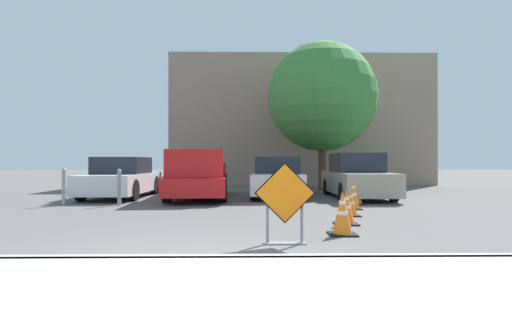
% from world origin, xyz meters
% --- Properties ---
extents(ground_plane, '(96.00, 96.00, 0.00)m').
position_xyz_m(ground_plane, '(0.00, 10.00, 0.00)').
color(ground_plane, '#565451').
extents(sidewalk_strip, '(25.91, 2.92, 0.14)m').
position_xyz_m(sidewalk_strip, '(0.00, -1.46, 0.07)').
color(sidewalk_strip, '#ADAAA3').
rests_on(sidewalk_strip, ground_plane).
extents(curb_lip, '(25.91, 0.20, 0.14)m').
position_xyz_m(curb_lip, '(0.00, 0.00, 0.07)').
color(curb_lip, '#ADAAA3').
rests_on(curb_lip, ground_plane).
extents(road_closed_sign, '(0.93, 0.20, 1.24)m').
position_xyz_m(road_closed_sign, '(1.40, 1.31, 0.66)').
color(road_closed_sign, black).
rests_on(road_closed_sign, ground_plane).
extents(traffic_cone_nearest, '(0.46, 0.46, 0.76)m').
position_xyz_m(traffic_cone_nearest, '(2.45, 2.08, 0.37)').
color(traffic_cone_nearest, black).
rests_on(traffic_cone_nearest, ground_plane).
extents(traffic_cone_second, '(0.45, 0.45, 0.70)m').
position_xyz_m(traffic_cone_second, '(2.79, 3.19, 0.34)').
color(traffic_cone_second, black).
rests_on(traffic_cone_second, ground_plane).
extents(traffic_cone_third, '(0.40, 0.40, 0.61)m').
position_xyz_m(traffic_cone_third, '(3.20, 4.43, 0.30)').
color(traffic_cone_third, black).
rests_on(traffic_cone_third, ground_plane).
extents(traffic_cone_fourth, '(0.40, 0.40, 0.79)m').
position_xyz_m(traffic_cone_fourth, '(3.59, 5.72, 0.39)').
color(traffic_cone_fourth, black).
rests_on(traffic_cone_fourth, ground_plane).
extents(traffic_cone_fifth, '(0.39, 0.39, 0.82)m').
position_xyz_m(traffic_cone_fifth, '(4.03, 6.95, 0.40)').
color(traffic_cone_fifth, black).
rests_on(traffic_cone_fifth, ground_plane).
extents(parked_car_nearest, '(1.89, 4.40, 1.41)m').
position_xyz_m(parked_car_nearest, '(-3.65, 9.41, 0.66)').
color(parked_car_nearest, silver).
rests_on(parked_car_nearest, ground_plane).
extents(pickup_truck, '(2.17, 5.49, 1.62)m').
position_xyz_m(pickup_truck, '(-0.88, 8.79, 0.74)').
color(pickup_truck, red).
rests_on(pickup_truck, ground_plane).
extents(parked_car_second, '(1.98, 4.20, 1.42)m').
position_xyz_m(parked_car_second, '(1.85, 9.48, 0.66)').
color(parked_car_second, silver).
rests_on(parked_car_second, ground_plane).
extents(parked_car_third, '(1.84, 4.59, 1.55)m').
position_xyz_m(parked_car_third, '(4.60, 9.13, 0.70)').
color(parked_car_third, '#A39984').
rests_on(parked_car_third, ground_plane).
extents(bollard_nearest, '(0.12, 0.12, 1.05)m').
position_xyz_m(bollard_nearest, '(-2.86, 6.74, 0.55)').
color(bollard_nearest, gray).
rests_on(bollard_nearest, ground_plane).
extents(bollard_second, '(0.12, 0.12, 1.07)m').
position_xyz_m(bollard_second, '(-4.44, 6.74, 0.56)').
color(bollard_second, gray).
rests_on(bollard_second, ground_plane).
extents(building_facade_backdrop, '(14.11, 5.00, 6.98)m').
position_xyz_m(building_facade_backdrop, '(3.70, 18.54, 3.49)').
color(building_facade_backdrop, gray).
rests_on(building_facade_backdrop, ground_plane).
extents(street_tree_behind_lot, '(4.77, 4.77, 6.48)m').
position_xyz_m(street_tree_behind_lot, '(4.04, 12.69, 4.09)').
color(street_tree_behind_lot, '#513823').
rests_on(street_tree_behind_lot, ground_plane).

